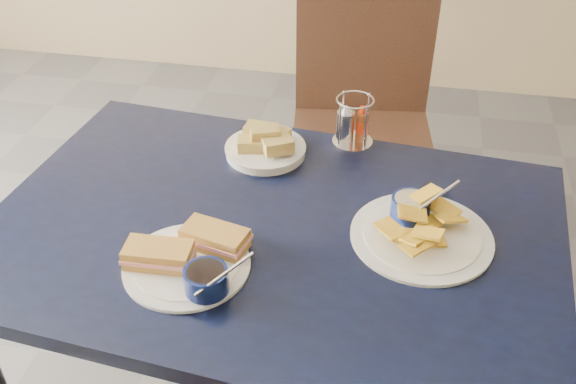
% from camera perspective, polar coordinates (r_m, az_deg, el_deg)
% --- Properties ---
extents(dining_table, '(1.37, 0.98, 0.75)m').
position_cam_1_polar(dining_table, '(1.50, -1.42, -4.77)').
color(dining_table, black).
rests_on(dining_table, ground).
extents(chair_far, '(0.54, 0.52, 1.02)m').
position_cam_1_polar(chair_far, '(2.30, 6.93, 7.63)').
color(chair_far, black).
rests_on(chair_far, ground).
extents(sandwich_plate, '(0.30, 0.27, 0.12)m').
position_cam_1_polar(sandwich_plate, '(1.36, -8.64, -5.88)').
color(sandwich_plate, white).
rests_on(sandwich_plate, dining_table).
extents(plantain_plate, '(0.32, 0.32, 0.12)m').
position_cam_1_polar(plantain_plate, '(1.46, 11.54, -3.05)').
color(plantain_plate, white).
rests_on(plantain_plate, dining_table).
extents(bread_basket, '(0.21, 0.21, 0.08)m').
position_cam_1_polar(bread_basket, '(1.69, -2.00, 4.17)').
color(bread_basket, white).
rests_on(bread_basket, dining_table).
extents(condiment_caddy, '(0.11, 0.11, 0.14)m').
position_cam_1_polar(condiment_caddy, '(1.74, 5.70, 6.02)').
color(condiment_caddy, silver).
rests_on(condiment_caddy, dining_table).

